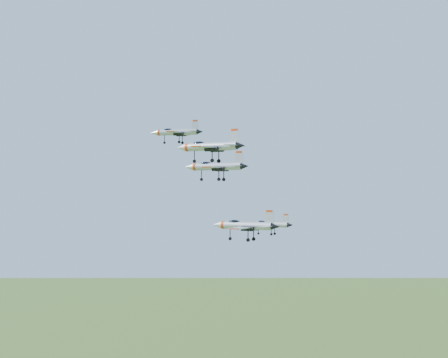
# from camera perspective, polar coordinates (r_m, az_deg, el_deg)

# --- Properties ---
(jet_lead) EXTENTS (12.49, 10.27, 3.35)m
(jet_lead) POSITION_cam_1_polar(r_m,az_deg,el_deg) (140.52, -4.43, 4.29)
(jet_lead) COLOR #B4B8C2
(jet_left_high) EXTENTS (14.01, 11.65, 3.74)m
(jet_left_high) POSITION_cam_1_polar(r_m,az_deg,el_deg) (124.61, -0.81, 1.16)
(jet_left_high) COLOR #B4B8C2
(jet_right_high) EXTENTS (13.33, 11.20, 3.58)m
(jet_right_high) POSITION_cam_1_polar(r_m,az_deg,el_deg) (106.83, -1.38, 2.99)
(jet_right_high) COLOR #B4B8C2
(jet_left_low) EXTENTS (10.93, 9.16, 2.93)m
(jet_left_low) POSITION_cam_1_polar(r_m,az_deg,el_deg) (134.31, 4.09, -4.15)
(jet_left_low) COLOR #B4B8C2
(jet_right_low) EXTENTS (13.96, 11.73, 3.75)m
(jet_right_low) POSITION_cam_1_polar(r_m,az_deg,el_deg) (117.68, 1.88, -4.26)
(jet_right_low) COLOR #B4B8C2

